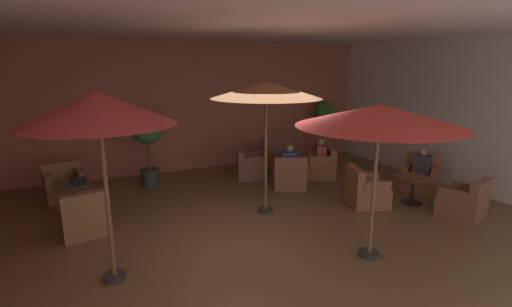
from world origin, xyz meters
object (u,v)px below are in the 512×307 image
(cafe_table_mid_center, at_px, (413,185))
(patron_with_friend, at_px, (290,159))
(cafe_table_front_right, at_px, (285,160))
(potted_tree_mid_left, at_px, (147,135))
(armchair_front_left_north, at_px, (64,186))
(armchair_mid_center_north, at_px, (421,178))
(cafe_table_front_left, at_px, (73,193))
(open_laptop, at_px, (78,184))
(armchair_mid_center_east, at_px, (366,191))
(patio_umbrella_center_beige, at_px, (266,91))
(patio_umbrella_near_wall, at_px, (379,116))
(armchair_front_right_north, at_px, (280,157))
(armchair_front_left_east, at_px, (85,218))
(armchair_front_right_south, at_px, (289,175))
(armchair_front_right_west, at_px, (321,166))
(armchair_front_right_east, at_px, (249,167))
(patron_blue_shirt, at_px, (321,152))
(patron_by_window, at_px, (422,163))
(iced_drink_cup, at_px, (76,184))
(potted_tree_left_corner, at_px, (324,120))
(patio_umbrella_tall_red, at_px, (99,110))
(armchair_mid_center_south, at_px, (464,203))

(cafe_table_mid_center, relative_size, patron_with_friend, 1.07)
(cafe_table_front_right, relative_size, potted_tree_mid_left, 0.34)
(armchair_front_left_north, distance_m, armchair_mid_center_north, 8.46)
(cafe_table_front_left, relative_size, open_laptop, 2.13)
(armchair_mid_center_east, distance_m, patio_umbrella_center_beige, 3.15)
(patio_umbrella_center_beige, height_order, patio_umbrella_near_wall, patio_umbrella_center_beige)
(armchair_front_left_north, bearing_deg, potted_tree_mid_left, 5.51)
(armchair_front_right_north, distance_m, armchair_mid_center_north, 3.97)
(armchair_mid_center_north, bearing_deg, potted_tree_mid_left, 152.15)
(armchair_mid_center_east, height_order, patio_umbrella_near_wall, patio_umbrella_near_wall)
(armchair_front_left_east, bearing_deg, open_laptop, 94.19)
(armchair_front_right_south, xyz_separation_m, patron_with_friend, (0.01, 0.03, 0.41))
(armchair_front_right_south, distance_m, armchair_front_right_west, 1.36)
(patio_umbrella_center_beige, bearing_deg, cafe_table_front_right, 52.05)
(potted_tree_mid_left, bearing_deg, cafe_table_mid_center, -36.31)
(armchair_front_right_east, distance_m, armchair_mid_center_east, 3.31)
(armchair_front_right_east, distance_m, open_laptop, 4.32)
(cafe_table_front_right, distance_m, armchair_front_right_south, 1.01)
(cafe_table_front_left, height_order, potted_tree_mid_left, potted_tree_mid_left)
(patron_with_friend, bearing_deg, cafe_table_mid_center, -47.88)
(open_laptop, bearing_deg, patron_blue_shirt, 2.00)
(cafe_table_mid_center, relative_size, patron_by_window, 1.11)
(patron_blue_shirt, bearing_deg, patio_umbrella_center_beige, -146.40)
(armchair_front_right_west, height_order, armchair_mid_center_east, armchair_mid_center_east)
(cafe_table_front_left, bearing_deg, patio_umbrella_near_wall, -42.24)
(armchair_mid_center_east, xyz_separation_m, patron_by_window, (1.86, 0.19, 0.38))
(armchair_front_left_east, xyz_separation_m, armchair_front_right_east, (4.12, 1.96, -0.00))
(armchair_front_right_north, xyz_separation_m, open_laptop, (-5.51, -1.60, 0.36))
(potted_tree_mid_left, xyz_separation_m, patron_by_window, (5.94, -3.18, -0.62))
(armchair_front_right_north, xyz_separation_m, iced_drink_cup, (-5.55, -1.57, 0.36))
(armchair_front_left_north, xyz_separation_m, potted_tree_left_corner, (7.48, 0.55, 1.00))
(patio_umbrella_tall_red, xyz_separation_m, patio_umbrella_center_beige, (3.09, 1.37, 0.07))
(cafe_table_front_left, xyz_separation_m, potted_tree_mid_left, (1.73, 1.27, 0.86))
(armchair_front_left_east, relative_size, iced_drink_cup, 8.26)
(armchair_front_left_north, height_order, armchair_mid_center_east, armchair_mid_center_east)
(patio_umbrella_center_beige, relative_size, patron_blue_shirt, 4.21)
(patio_umbrella_tall_red, height_order, patron_with_friend, patio_umbrella_tall_red)
(armchair_mid_center_south, distance_m, patio_umbrella_center_beige, 4.58)
(armchair_front_left_east, bearing_deg, patio_umbrella_near_wall, -34.28)
(armchair_mid_center_south, relative_size, open_laptop, 2.82)
(patio_umbrella_near_wall, xyz_separation_m, potted_tree_mid_left, (-2.58, 5.19, -0.95))
(armchair_mid_center_east, height_order, iced_drink_cup, armchair_mid_center_east)
(patron_blue_shirt, bearing_deg, armchair_mid_center_east, -98.01)
(cafe_table_front_right, bearing_deg, cafe_table_mid_center, -62.85)
(armchair_mid_center_south, bearing_deg, patron_by_window, 71.34)
(armchair_mid_center_north, relative_size, patron_with_friend, 1.64)
(cafe_table_front_right, xyz_separation_m, potted_tree_mid_left, (-3.53, 0.72, 0.86))
(armchair_front_right_west, distance_m, patron_with_friend, 1.40)
(patio_umbrella_near_wall, xyz_separation_m, potted_tree_left_corner, (2.95, 5.56, -0.94))
(patron_with_friend, height_order, open_laptop, patron_with_friend)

